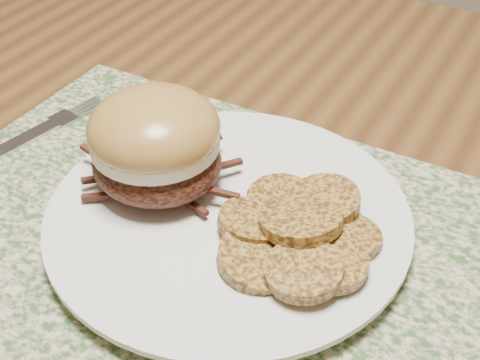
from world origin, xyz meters
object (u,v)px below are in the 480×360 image
object	(u,v)px
dinner_plate	(228,219)
fork	(21,141)
dining_table	(170,235)
pork_sandwich	(155,143)

from	to	relation	value
dinner_plate	fork	bearing A→B (deg)	178.59
dining_table	pork_sandwich	bearing A→B (deg)	-58.26
dining_table	pork_sandwich	world-z (taller)	pork_sandwich
pork_sandwich	fork	size ratio (longest dim) A/B	0.73
fork	dining_table	bearing A→B (deg)	26.88
dining_table	pork_sandwich	xyz separation A→B (m)	(0.02, -0.04, 0.14)
dining_table	dinner_plate	xyz separation A→B (m)	(0.09, -0.04, 0.09)
fork	pork_sandwich	bearing A→B (deg)	10.05
dinner_plate	pork_sandwich	world-z (taller)	pork_sandwich
dinner_plate	pork_sandwich	size ratio (longest dim) A/B	1.91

